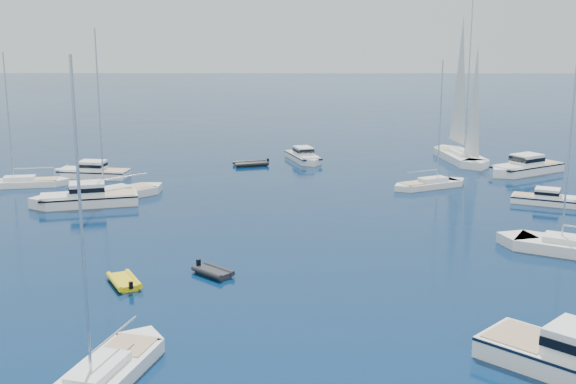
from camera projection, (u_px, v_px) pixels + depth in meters
ground at (300, 335)px, 40.54m from camera, size 400.00×400.00×0.00m
motor_cruiser_centre at (86, 205)px, 68.68m from camera, size 10.89×5.81×2.74m
motor_cruiser_far_r at (548, 204)px, 69.05m from camera, size 7.54×4.93×1.90m
motor_cruiser_far_l at (92, 177)px, 80.77m from camera, size 9.17×3.88×2.33m
motor_cruiser_distant at (525, 173)px, 82.86m from camera, size 10.47×8.23×2.72m
motor_cruiser_horizon at (304, 161)px, 90.04m from camera, size 4.98×8.64×2.17m
sailboat_fore at (104, 382)px, 35.24m from camera, size 5.51×11.20×15.93m
sailboat_mid_l at (115, 198)px, 71.31m from camera, size 10.21×9.92×16.61m
sailboat_centre at (430, 187)px, 75.93m from camera, size 9.14×6.09×13.28m
sailboat_sails_r at (460, 161)px, 90.26m from camera, size 5.46×13.94×19.94m
sailboat_far_l at (24, 186)px, 76.57m from camera, size 9.89×4.19×14.11m
tender_yellow at (124, 284)px, 48.18m from camera, size 3.25×3.93×0.95m
tender_grey_near at (213, 275)px, 49.97m from camera, size 3.34×3.29×0.95m
tender_grey_far at (251, 166)px, 87.19m from camera, size 4.65×3.39×0.95m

